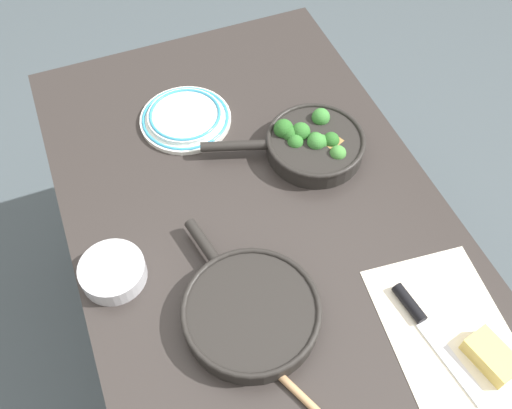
{
  "coord_description": "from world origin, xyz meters",
  "views": [
    {
      "loc": [
        -0.68,
        0.27,
        1.78
      ],
      "look_at": [
        0.0,
        0.0,
        0.76
      ],
      "focal_mm": 40.0,
      "sensor_mm": 36.0,
      "label": 1
    }
  ],
  "objects_px": {
    "grater_knife": "(425,325)",
    "dinner_plate_stack": "(185,117)",
    "wooden_spoon": "(286,381)",
    "skillet_eggs": "(251,312)",
    "cheese_block": "(491,356)",
    "prep_bowl_steel": "(113,272)",
    "skillet_broccoli": "(312,143)"
  },
  "relations": [
    {
      "from": "grater_knife",
      "to": "dinner_plate_stack",
      "type": "distance_m",
      "value": 0.75
    },
    {
      "from": "wooden_spoon",
      "to": "skillet_eggs",
      "type": "bearing_deg",
      "value": -18.37
    },
    {
      "from": "wooden_spoon",
      "to": "dinner_plate_stack",
      "type": "bearing_deg",
      "value": -25.92
    },
    {
      "from": "skillet_eggs",
      "to": "cheese_block",
      "type": "bearing_deg",
      "value": -133.69
    },
    {
      "from": "skillet_eggs",
      "to": "prep_bowl_steel",
      "type": "relative_size",
      "value": 2.81
    },
    {
      "from": "wooden_spoon",
      "to": "dinner_plate_stack",
      "type": "xyz_separation_m",
      "value": [
        0.7,
        -0.03,
        0.0
      ]
    },
    {
      "from": "dinner_plate_stack",
      "to": "skillet_broccoli",
      "type": "bearing_deg",
      "value": -129.57
    },
    {
      "from": "skillet_broccoli",
      "to": "grater_knife",
      "type": "xyz_separation_m",
      "value": [
        -0.49,
        -0.02,
        -0.02
      ]
    },
    {
      "from": "skillet_broccoli",
      "to": "skillet_eggs",
      "type": "xyz_separation_m",
      "value": [
        -0.35,
        0.29,
        -0.01
      ]
    },
    {
      "from": "skillet_broccoli",
      "to": "cheese_block",
      "type": "bearing_deg",
      "value": 117.37
    },
    {
      "from": "cheese_block",
      "to": "skillet_broccoli",
      "type": "bearing_deg",
      "value": 8.9
    },
    {
      "from": "wooden_spoon",
      "to": "cheese_block",
      "type": "height_order",
      "value": "cheese_block"
    },
    {
      "from": "skillet_broccoli",
      "to": "prep_bowl_steel",
      "type": "relative_size",
      "value": 2.8
    },
    {
      "from": "skillet_broccoli",
      "to": "wooden_spoon",
      "type": "bearing_deg",
      "value": 78.99
    },
    {
      "from": "wooden_spoon",
      "to": "prep_bowl_steel",
      "type": "distance_m",
      "value": 0.41
    },
    {
      "from": "dinner_plate_stack",
      "to": "prep_bowl_steel",
      "type": "relative_size",
      "value": 1.69
    },
    {
      "from": "cheese_block",
      "to": "dinner_plate_stack",
      "type": "xyz_separation_m",
      "value": [
        0.8,
        0.34,
        -0.01
      ]
    },
    {
      "from": "skillet_eggs",
      "to": "grater_knife",
      "type": "relative_size",
      "value": 1.43
    },
    {
      "from": "prep_bowl_steel",
      "to": "grater_knife",
      "type": "bearing_deg",
      "value": -121.56
    },
    {
      "from": "grater_knife",
      "to": "prep_bowl_steel",
      "type": "xyz_separation_m",
      "value": [
        0.33,
        0.54,
        0.01
      ]
    },
    {
      "from": "wooden_spoon",
      "to": "prep_bowl_steel",
      "type": "relative_size",
      "value": 2.51
    },
    {
      "from": "skillet_broccoli",
      "to": "cheese_block",
      "type": "distance_m",
      "value": 0.6
    },
    {
      "from": "skillet_eggs",
      "to": "cheese_block",
      "type": "relative_size",
      "value": 3.47
    },
    {
      "from": "skillet_eggs",
      "to": "prep_bowl_steel",
      "type": "height_order",
      "value": "skillet_eggs"
    },
    {
      "from": "dinner_plate_stack",
      "to": "prep_bowl_steel",
      "type": "bearing_deg",
      "value": 143.92
    },
    {
      "from": "grater_knife",
      "to": "dinner_plate_stack",
      "type": "height_order",
      "value": "dinner_plate_stack"
    },
    {
      "from": "skillet_eggs",
      "to": "prep_bowl_steel",
      "type": "distance_m",
      "value": 0.3
    },
    {
      "from": "dinner_plate_stack",
      "to": "skillet_eggs",
      "type": "bearing_deg",
      "value": 175.79
    },
    {
      "from": "skillet_broccoli",
      "to": "dinner_plate_stack",
      "type": "height_order",
      "value": "skillet_broccoli"
    },
    {
      "from": "grater_knife",
      "to": "dinner_plate_stack",
      "type": "bearing_deg",
      "value": -166.23
    },
    {
      "from": "skillet_broccoli",
      "to": "prep_bowl_steel",
      "type": "xyz_separation_m",
      "value": [
        -0.16,
        0.52,
        -0.01
      ]
    },
    {
      "from": "skillet_eggs",
      "to": "cheese_block",
      "type": "distance_m",
      "value": 0.46
    }
  ]
}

